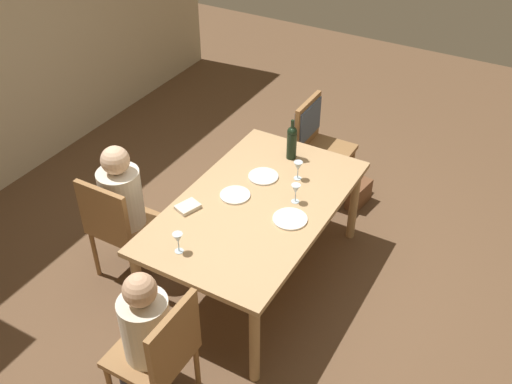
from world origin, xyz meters
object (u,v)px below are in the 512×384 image
(person_woman_host, at_px, (125,201))
(handbag, at_px, (359,194))
(dinner_plate_host, at_px, (263,176))
(chair_right_end, at_px, (315,135))
(chair_far_left, at_px, (117,223))
(dinner_plate_guest_right, at_px, (290,219))
(chair_left_end, at_px, (161,352))
(wine_bottle_tall_green, at_px, (292,141))
(person_man_bearded, at_px, (144,332))
(wine_glass_near_right, at_px, (298,167))
(dinner_plate_guest_left, at_px, (235,195))
(dining_table, at_px, (256,211))
(wine_glass_near_left, at_px, (296,190))
(wine_glass_centre, at_px, (178,239))

(person_woman_host, relative_size, handbag, 4.09)
(dinner_plate_host, bearing_deg, chair_right_end, 0.76)
(chair_far_left, height_order, dinner_plate_host, chair_far_left)
(person_woman_host, relative_size, dinner_plate_guest_right, 4.71)
(chair_left_end, xyz_separation_m, dinner_plate_guest_right, (1.23, -0.21, 0.21))
(chair_left_end, distance_m, wine_bottle_tall_green, 1.97)
(handbag, bearing_deg, chair_left_end, 174.11)
(person_man_bearded, distance_m, handbag, 2.63)
(wine_glass_near_right, bearing_deg, person_woman_host, 127.76)
(chair_left_end, distance_m, handbag, 2.60)
(dinner_plate_guest_right, bearing_deg, dinner_plate_host, 49.09)
(dinner_plate_guest_right, bearing_deg, wine_bottle_tall_green, 26.35)
(dinner_plate_guest_left, relative_size, dinner_plate_guest_right, 0.92)
(handbag, bearing_deg, wine_bottle_tall_green, 147.26)
(wine_bottle_tall_green, bearing_deg, person_woman_host, 140.17)
(dining_table, height_order, person_woman_host, person_woman_host)
(dining_table, relative_size, wine_glass_near_right, 12.01)
(chair_far_left, distance_m, wine_glass_near_left, 1.35)
(chair_left_end, height_order, person_man_bearded, person_man_bearded)
(chair_left_end, bearing_deg, dinner_plate_guest_left, 11.64)
(person_man_bearded, height_order, wine_bottle_tall_green, person_man_bearded)
(chair_left_end, bearing_deg, chair_right_end, 4.73)
(dining_table, height_order, chair_far_left, chair_far_left)
(chair_far_left, xyz_separation_m, person_man_bearded, (-0.78, -0.88, 0.11))
(person_man_bearded, bearing_deg, wine_glass_near_right, -5.00)
(chair_far_left, xyz_separation_m, wine_glass_near_right, (0.91, -1.03, 0.31))
(dinner_plate_guest_right, bearing_deg, person_man_bearded, 165.27)
(chair_right_end, relative_size, dinner_plate_host, 3.98)
(chair_right_end, bearing_deg, wine_bottle_tall_green, 6.85)
(dinner_plate_guest_left, bearing_deg, chair_right_end, -2.31)
(dinner_plate_guest_left, bearing_deg, dinner_plate_guest_right, -95.46)
(wine_glass_near_left, distance_m, wine_glass_centre, 0.94)
(person_woman_host, relative_size, wine_bottle_tall_green, 3.35)
(wine_glass_near_left, height_order, handbag, wine_glass_near_left)
(dinner_plate_host, relative_size, dinner_plate_guest_right, 0.95)
(wine_glass_near_right, bearing_deg, dinner_plate_guest_right, -159.57)
(chair_left_end, xyz_separation_m, handbag, (2.55, -0.26, -0.42))
(wine_glass_centre, bearing_deg, chair_far_left, 74.66)
(dining_table, bearing_deg, chair_left_end, -176.09)
(wine_glass_centre, bearing_deg, dinner_plate_guest_right, -36.75)
(wine_bottle_tall_green, bearing_deg, handbag, -32.74)
(wine_glass_near_left, xyz_separation_m, handbag, (1.12, -0.11, -0.73))
(person_woman_host, relative_size, dinner_plate_host, 4.95)
(dinner_plate_host, bearing_deg, handbag, -25.49)
(handbag, bearing_deg, chair_far_left, 144.50)
(wine_glass_centre, bearing_deg, person_man_bearded, -165.01)
(wine_glass_centre, distance_m, dinner_plate_host, 1.00)
(wine_bottle_tall_green, height_order, wine_glass_near_left, wine_bottle_tall_green)
(handbag, bearing_deg, wine_glass_near_right, 165.08)
(person_woman_host, distance_m, person_man_bearded, 1.26)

